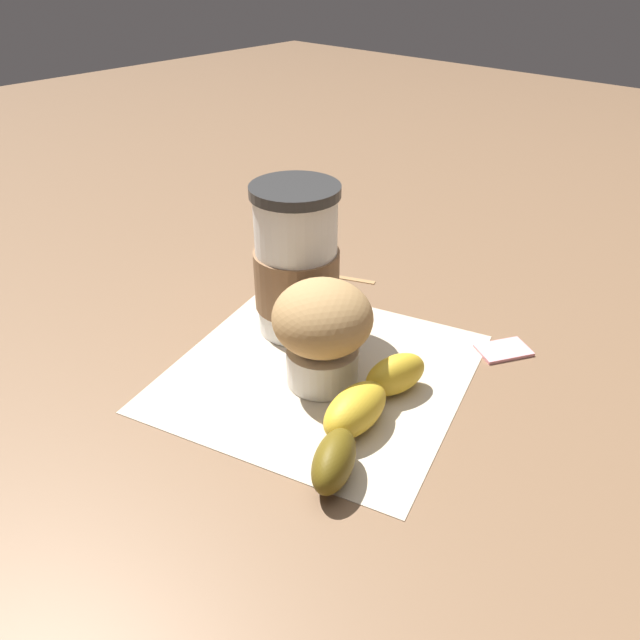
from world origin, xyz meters
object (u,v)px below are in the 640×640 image
at_px(coffee_cup, 297,265).
at_px(sugar_packet, 504,349).
at_px(banana, 362,412).
at_px(muffin, 322,329).

bearing_deg(coffee_cup, sugar_packet, 29.81).
bearing_deg(sugar_packet, coffee_cup, -150.19).
xyz_separation_m(coffee_cup, banana, (0.15, -0.08, -0.05)).
height_order(muffin, banana, muffin).
relative_size(muffin, banana, 0.54).
bearing_deg(banana, coffee_cup, 152.13).
height_order(coffee_cup, sugar_packet, coffee_cup).
distance_m(banana, sugar_packet, 0.19).
xyz_separation_m(muffin, banana, (0.07, -0.03, -0.04)).
bearing_deg(muffin, coffee_cup, 147.67).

